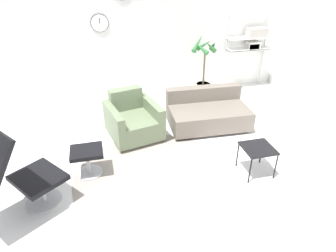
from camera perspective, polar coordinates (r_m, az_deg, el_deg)
ground_plane at (r=4.33m, az=-2.78°, el=-9.03°), size 12.00×12.00×0.00m
wall_back at (r=6.37m, az=-8.53°, el=17.54°), size 12.00×0.09×2.80m
round_rug at (r=4.28m, az=-2.64°, el=-9.45°), size 2.25×2.25×0.01m
ottoman at (r=4.31m, az=-15.13°, el=-5.64°), size 0.44×0.37×0.40m
armchair_red at (r=5.08m, az=-6.71°, el=0.94°), size 0.96×1.01×0.76m
couch_low at (r=5.44m, az=7.53°, el=2.43°), size 1.42×0.92×0.64m
side_table at (r=4.31m, az=16.74°, el=-4.44°), size 0.42×0.42×0.42m
potted_plant at (r=6.52m, az=6.80°, el=9.70°), size 0.54×0.55×1.31m
shelf_unit at (r=7.06m, az=15.72°, el=15.25°), size 0.99×0.28×1.63m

